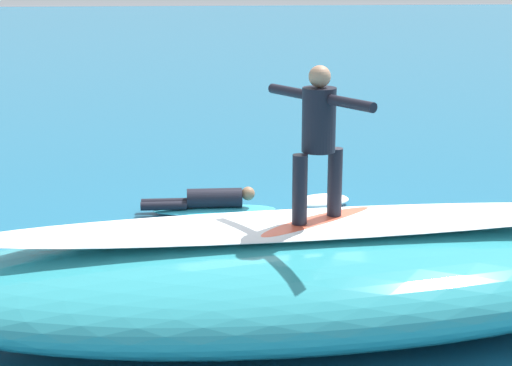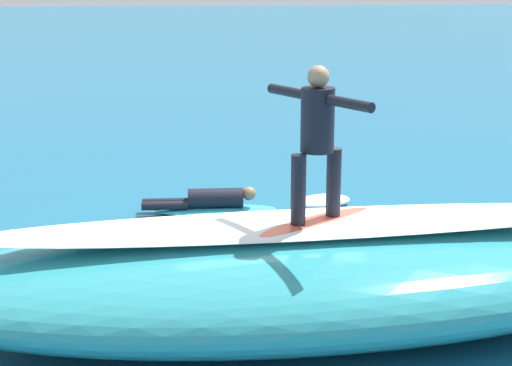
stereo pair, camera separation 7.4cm
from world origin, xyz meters
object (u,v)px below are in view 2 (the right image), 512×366
surfboard_riding (316,223)px  surfer_paddling (207,199)px  surfboard_paddling (216,210)px  surfer_riding (317,132)px

surfboard_riding → surfer_paddling: bearing=-108.3°
surfboard_paddling → surfer_riding: bearing=-76.8°
surfboard_riding → surfer_riding: (0.00, 0.00, 1.01)m
surfboard_paddling → surfboard_riding: bearing=-76.8°
surfboard_riding → surfer_riding: surfer_riding is taller
surfboard_riding → surfer_paddling: size_ratio=1.04×
surfboard_paddling → surfer_paddling: bearing=180.0°
surfer_paddling → surfboard_paddling: bearing=-0.0°
surfer_riding → surfboard_paddling: (0.97, -4.24, -2.13)m
surfboard_riding → surfer_paddling: surfboard_riding is taller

